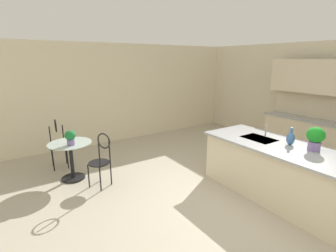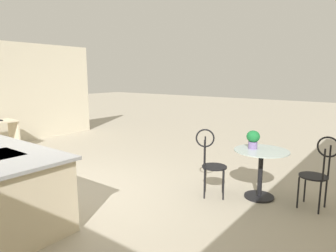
% 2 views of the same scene
% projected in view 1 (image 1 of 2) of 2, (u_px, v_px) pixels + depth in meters
% --- Properties ---
extents(ground_plane, '(40.00, 40.00, 0.00)m').
position_uv_depth(ground_plane, '(233.00, 206.00, 4.00)').
color(ground_plane, '#B2A893').
extents(wall_left_window, '(0.12, 7.80, 2.70)m').
position_uv_depth(wall_left_window, '(122.00, 93.00, 7.09)').
color(wall_left_window, beige).
rests_on(wall_left_window, ground).
extents(kitchen_island, '(2.80, 1.06, 0.92)m').
position_uv_depth(kitchen_island, '(284.00, 173.00, 4.09)').
color(kitchen_island, beige).
rests_on(kitchen_island, ground).
extents(back_counter_run, '(2.44, 0.64, 1.52)m').
position_uv_depth(back_counter_run, '(316.00, 137.00, 5.91)').
color(back_counter_run, beige).
rests_on(back_counter_run, ground).
extents(upper_cabinet_run, '(2.40, 0.36, 0.76)m').
position_uv_depth(upper_cabinet_run, '(325.00, 77.00, 5.53)').
color(upper_cabinet_run, beige).
rests_on(upper_cabinet_run, back_counter_run).
extents(bistro_table, '(0.80, 0.80, 0.74)m').
position_uv_depth(bistro_table, '(71.00, 157.00, 4.81)').
color(bistro_table, black).
rests_on(bistro_table, ground).
extents(chair_near_window, '(0.52, 0.51, 1.04)m').
position_uv_depth(chair_near_window, '(101.00, 158.00, 4.47)').
color(chair_near_window, black).
rests_on(chair_near_window, ground).
extents(chair_by_island, '(0.50, 0.41, 1.04)m').
position_uv_depth(chair_by_island, '(58.00, 141.00, 5.35)').
color(chair_by_island, black).
rests_on(chair_by_island, ground).
extents(sink_faucet, '(0.02, 0.02, 0.22)m').
position_uv_depth(sink_faucet, '(266.00, 131.00, 4.49)').
color(sink_faucet, '#B2B5BA').
rests_on(sink_faucet, kitchen_island).
extents(potted_plant_on_table, '(0.20, 0.20, 0.28)m').
position_uv_depth(potted_plant_on_table, '(70.00, 137.00, 4.58)').
color(potted_plant_on_table, '#7A669E').
rests_on(potted_plant_on_table, bistro_table).
extents(potted_plant_counter_near, '(0.26, 0.26, 0.37)m').
position_uv_depth(potted_plant_counter_near, '(315.00, 137.00, 3.78)').
color(potted_plant_counter_near, '#7A669E').
rests_on(potted_plant_counter_near, kitchen_island).
extents(vase_on_counter, '(0.13, 0.13, 0.29)m').
position_uv_depth(vase_on_counter, '(291.00, 138.00, 4.06)').
color(vase_on_counter, '#386099').
rests_on(vase_on_counter, kitchen_island).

